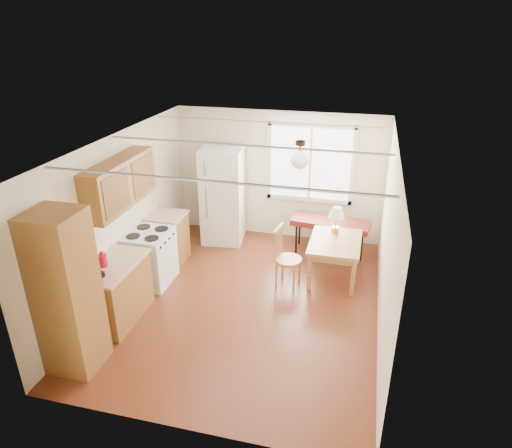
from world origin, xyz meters
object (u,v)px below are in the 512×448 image
(bench, at_px, (330,224))
(chair, at_px, (283,252))
(refrigerator, at_px, (223,195))
(dining_table, at_px, (335,246))

(bench, height_order, chair, chair)
(refrigerator, bearing_deg, chair, -49.15)
(refrigerator, height_order, chair, refrigerator)
(refrigerator, height_order, bench, refrigerator)
(refrigerator, bearing_deg, dining_table, -29.44)
(bench, height_order, dining_table, dining_table)
(bench, bearing_deg, dining_table, -73.26)
(refrigerator, height_order, dining_table, refrigerator)
(bench, relative_size, chair, 1.46)
(refrigerator, relative_size, dining_table, 1.67)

